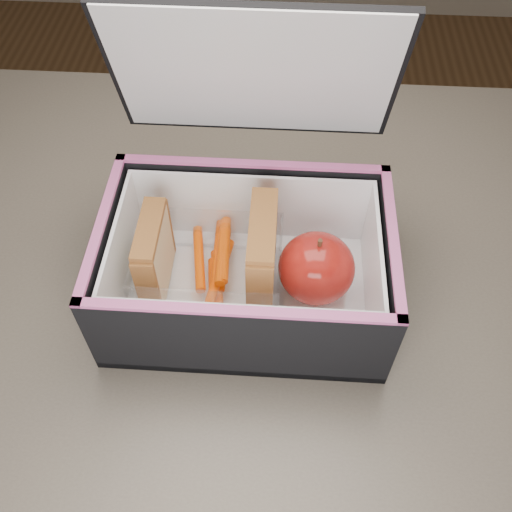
{
  "coord_description": "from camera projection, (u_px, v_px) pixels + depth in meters",
  "views": [
    {
      "loc": [
        0.06,
        -0.41,
        1.31
      ],
      "look_at": [
        0.03,
        -0.02,
        0.81
      ],
      "focal_mm": 40.0,
      "sensor_mm": 36.0,
      "label": 1
    }
  ],
  "objects": [
    {
      "name": "ground",
      "position": [
        243.0,
        471.0,
        1.28
      ],
      "size": [
        4.0,
        4.0,
        0.0
      ],
      "primitive_type": "plane",
      "color": "brown",
      "rests_on": "ground"
    },
    {
      "name": "kitchen_table",
      "position": [
        234.0,
        314.0,
        0.76
      ],
      "size": [
        1.2,
        0.8,
        0.75
      ],
      "color": "brown",
      "rests_on": "ground"
    },
    {
      "name": "lunch_bag",
      "position": [
        247.0,
        258.0,
        0.62
      ],
      "size": [
        0.31,
        0.27,
        0.3
      ],
      "color": "black",
      "rests_on": "kitchen_table"
    },
    {
      "name": "plastic_tub",
      "position": [
        209.0,
        267.0,
        0.64
      ],
      "size": [
        0.16,
        0.11,
        0.07
      ],
      "primitive_type": null,
      "color": "white",
      "rests_on": "lunch_bag"
    },
    {
      "name": "sandwich_left",
      "position": [
        154.0,
        255.0,
        0.63
      ],
      "size": [
        0.02,
        0.09,
        0.1
      ],
      "color": "beige",
      "rests_on": "plastic_tub"
    },
    {
      "name": "sandwich_right",
      "position": [
        262.0,
        256.0,
        0.62
      ],
      "size": [
        0.03,
        0.1,
        0.11
      ],
      "color": "beige",
      "rests_on": "plastic_tub"
    },
    {
      "name": "carrot_sticks",
      "position": [
        217.0,
        265.0,
        0.66
      ],
      "size": [
        0.05,
        0.14,
        0.03
      ],
      "color": "#E24004",
      "rests_on": "plastic_tub"
    },
    {
      "name": "paper_napkin",
      "position": [
        317.0,
        291.0,
        0.65
      ],
      "size": [
        0.08,
        0.08,
        0.01
      ],
      "primitive_type": "cube",
      "rotation": [
        0.0,
        0.0,
        -0.15
      ],
      "color": "white",
      "rests_on": "lunch_bag"
    },
    {
      "name": "red_apple",
      "position": [
        316.0,
        268.0,
        0.62
      ],
      "size": [
        0.1,
        0.1,
        0.09
      ],
      "rotation": [
        0.0,
        0.0,
        -0.15
      ],
      "color": "maroon",
      "rests_on": "paper_napkin"
    }
  ]
}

